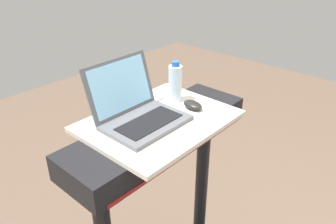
# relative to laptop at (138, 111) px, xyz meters

# --- Properties ---
(desk_board) EXTENTS (0.61, 0.47, 0.02)m
(desk_board) POSITION_rel_laptop_xyz_m (0.07, -0.05, -0.06)
(desk_board) COLOR beige
(desk_board) RESTS_ON treadmill_base
(laptop) EXTENTS (0.33, 0.30, 0.24)m
(laptop) POSITION_rel_laptop_xyz_m (0.00, 0.00, 0.00)
(laptop) COLOR #515459
(laptop) RESTS_ON desk_board
(computer_mouse) EXTENTS (0.07, 0.11, 0.03)m
(computer_mouse) POSITION_rel_laptop_xyz_m (0.24, -0.10, -0.03)
(computer_mouse) COLOR black
(computer_mouse) RESTS_ON desk_board
(water_bottle) EXTENTS (0.06, 0.06, 0.19)m
(water_bottle) POSITION_rel_laptop_xyz_m (0.25, 0.02, 0.04)
(water_bottle) COLOR silver
(water_bottle) RESTS_ON desk_board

